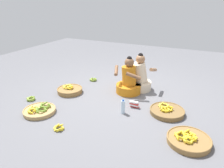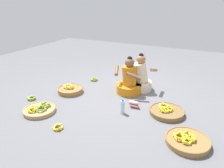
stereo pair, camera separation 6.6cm
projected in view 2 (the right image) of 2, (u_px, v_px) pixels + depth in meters
name	position (u px, v px, depth m)	size (l,w,h in m)	color
ground_plane	(116.00, 97.00, 4.21)	(10.00, 10.00, 0.00)	slate
vendor_woman_front	(129.00, 81.00, 4.30)	(0.69, 0.52, 0.78)	orange
vendor_woman_behind	(140.00, 78.00, 4.45)	(0.66, 0.56, 0.81)	beige
banana_basket_front_left	(70.00, 90.00, 4.39)	(0.52, 0.52, 0.16)	olive
banana_basket_near_bicycle	(187.00, 140.00, 2.83)	(0.60, 0.60, 0.16)	olive
banana_basket_near_vendor	(39.00, 110.00, 3.63)	(0.55, 0.55, 0.14)	tan
banana_basket_front_center	(167.00, 111.00, 3.56)	(0.59, 0.59, 0.15)	brown
loose_bananas_mid_left	(58.00, 127.00, 3.16)	(0.19, 0.19, 0.08)	yellow
loose_bananas_mid_right	(94.00, 79.00, 5.01)	(0.20, 0.20, 0.09)	#8CAD38
loose_bananas_front_right	(31.00, 98.00, 4.07)	(0.19, 0.20, 0.08)	#8CAD38
water_bottle	(122.00, 107.00, 3.56)	(0.07, 0.07, 0.26)	silver
packet_carton_stack	(134.00, 105.00, 3.77)	(0.18, 0.08, 0.12)	red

